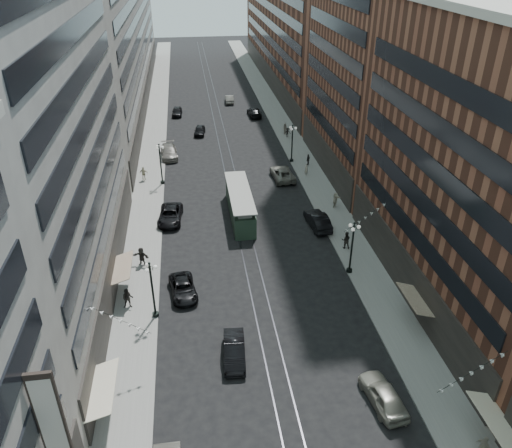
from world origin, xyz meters
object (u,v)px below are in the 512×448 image
car_7 (170,215)px  pedestrian_6 (144,173)px  streetcar (240,205)px  car_9 (177,112)px  car_11 (282,173)px  pedestrian_extra_2 (285,129)px  lamppost_se_far (352,246)px  car_13 (200,131)px  lamppost_sw_far (152,288)px  pedestrian_8 (306,170)px  pedestrian_extra_1 (335,200)px  car_5 (234,351)px  car_10 (318,220)px  pedestrian_2 (128,298)px  pedestrian_9 (287,132)px  lamppost_se_mid (292,142)px  car_14 (229,99)px  car_2 (183,288)px  car_8 (169,152)px  car_12 (254,112)px  pedestrian_extra_0 (308,160)px  pedestrian_7 (346,240)px  car_4 (383,395)px  pedestrian_4 (484,448)px  lamppost_sw_mid (161,163)px

car_7 → pedestrian_6: bearing=112.6°
streetcar → car_9: (-7.19, 39.66, -0.71)m
car_11 → pedestrian_extra_2: bearing=-105.2°
lamppost_se_far → car_13: (-12.71, 41.72, -2.39)m
lamppost_sw_far → pedestrian_8: bearing=54.3°
car_9 → pedestrian_extra_1: size_ratio=2.38×
lamppost_se_far → lamppost_sw_far: bearing=-167.7°
car_5 → pedestrian_extra_2: bearing=78.7°
car_13 → pedestrian_extra_1: (15.06, -28.37, 0.36)m
car_10 → pedestrian_extra_1: size_ratio=2.81×
pedestrian_6 → pedestrian_2: bearing=98.9°
streetcar → pedestrian_8: bearing=44.3°
car_7 → pedestrian_9: pedestrian_9 is taller
lamppost_se_mid → car_13: bearing=132.8°
car_13 → car_14: (6.61, 17.89, 0.03)m
streetcar → car_7: size_ratio=2.07×
car_2 → car_8: car_8 is taller
streetcar → pedestrian_extra_2: size_ratio=6.25×
car_2 → pedestrian_8: pedestrian_8 is taller
lamppost_se_mid → car_14: 32.28m
car_12 → pedestrian_extra_0: bearing=98.7°
pedestrian_7 → lamppost_se_mid: bearing=-73.9°
car_10 → pedestrian_6: 25.13m
car_4 → car_10: bearing=-101.3°
car_8 → car_13: car_8 is taller
streetcar → lamppost_se_far: bearing=-54.7°
pedestrian_6 → pedestrian_8: 21.89m
pedestrian_4 → car_7: pedestrian_4 is taller
lamppost_se_mid → car_2: bearing=-118.8°
pedestrian_6 → pedestrian_7: 29.65m
car_2 → car_12: bearing=67.6°
lamppost_sw_far → pedestrian_8: (19.39, 26.95, -2.19)m
lamppost_sw_mid → pedestrian_extra_0: (20.47, 3.35, -2.14)m
lamppost_sw_mid → car_11: bearing=-1.9°
pedestrian_extra_1 → car_14: bearing=52.2°
pedestrian_6 → lamppost_se_far: bearing=139.2°
car_4 → pedestrian_extra_2: size_ratio=2.60×
car_10 → pedestrian_extra_0: (2.93, 17.18, 0.11)m
car_2 → pedestrian_7: bearing=10.0°
pedestrian_9 → car_5: bearing=-108.1°
lamppost_sw_mid → car_11: lamppost_sw_mid is taller
car_8 → pedestrian_9: bearing=12.5°
car_7 → pedestrian_6: pedestrian_6 is taller
pedestrian_9 → pedestrian_extra_0: 11.73m
streetcar → car_11: size_ratio=2.01×
lamppost_sw_mid → car_8: size_ratio=0.97×
lamppost_sw_far → car_12: bearing=73.6°
car_4 → car_8: (-15.20, 47.93, 0.02)m
car_12 → lamppost_sw_mid: bearing=57.8°
streetcar → car_10: (8.34, -3.82, -0.61)m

